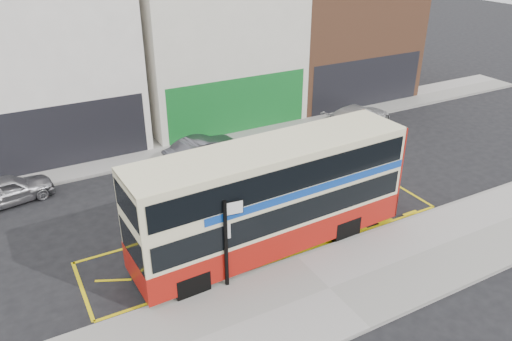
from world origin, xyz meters
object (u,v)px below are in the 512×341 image
street_tree_right (246,71)px  car_silver (7,190)px  double_decker_bus (273,196)px  car_grey (204,150)px  bus_stop_post (228,236)px  car_white (358,117)px

street_tree_right → car_silver: bearing=-165.1°
double_decker_bus → car_silver: size_ratio=2.82×
car_silver → car_grey: 8.84m
bus_stop_post → car_grey: bearing=78.3°
car_grey → street_tree_right: (4.33, 3.78, 2.47)m
bus_stop_post → car_silver: bearing=128.5°
bus_stop_post → street_tree_right: (7.38, 12.88, 1.11)m
double_decker_bus → car_white: size_ratio=2.25×
double_decker_bus → bus_stop_post: double_decker_bus is taller
bus_stop_post → car_silver: bus_stop_post is taller
double_decker_bus → bus_stop_post: bearing=-153.4°
car_white → street_tree_right: (-5.22, 3.77, 2.47)m
double_decker_bus → car_white: bearing=35.0°
double_decker_bus → car_white: 12.94m
car_white → car_silver: bearing=78.4°
car_grey → car_white: car_white is taller
double_decker_bus → street_tree_right: bearing=64.3°
bus_stop_post → car_silver: 11.10m
car_silver → street_tree_right: size_ratio=0.79×
double_decker_bus → street_tree_right: (5.00, 11.56, 1.00)m
bus_stop_post → street_tree_right: bearing=67.0°
car_silver → street_tree_right: (13.16, 3.51, 2.51)m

